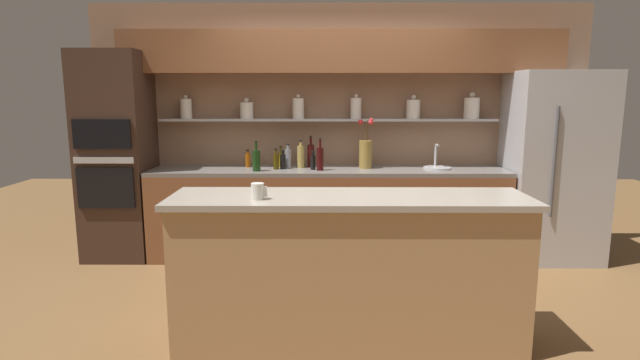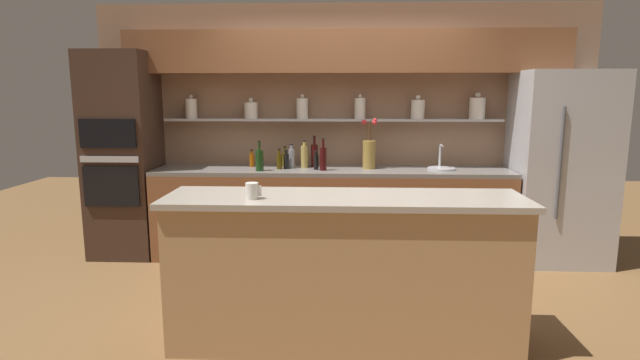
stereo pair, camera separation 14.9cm
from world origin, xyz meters
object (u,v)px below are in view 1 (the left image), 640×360
at_px(bottle_spirit_4, 288,158).
at_px(bottle_wine_6, 256,160).
at_px(oven_tower, 117,156).
at_px(sink_fixture, 437,166).
at_px(bottle_oil_8, 281,159).
at_px(coffee_mug, 258,191).
at_px(refrigerator, 553,167).
at_px(bottle_wine_7, 320,158).
at_px(bottle_sauce_2, 313,162).
at_px(bottle_sauce_1, 283,161).
at_px(bottle_spirit_3, 301,156).
at_px(bottle_sauce_5, 248,160).
at_px(bottle_oil_9, 276,161).
at_px(flower_vase, 366,152).
at_px(bottle_wine_0, 311,155).

height_order(bottle_spirit_4, bottle_wine_6, bottle_wine_6).
height_order(oven_tower, sink_fixture, oven_tower).
xyz_separation_m(oven_tower, bottle_oil_8, (1.66, 0.14, -0.04)).
relative_size(oven_tower, coffee_mug, 20.23).
bearing_deg(sink_fixture, coffee_mug, -128.65).
relative_size(refrigerator, bottle_wine_7, 5.90).
bearing_deg(bottle_sauce_2, bottle_spirit_4, 157.85).
xyz_separation_m(oven_tower, sink_fixture, (3.27, 0.01, -0.10)).
height_order(bottle_sauce_1, bottle_oil_8, bottle_oil_8).
distance_m(oven_tower, bottle_spirit_4, 1.74).
xyz_separation_m(bottle_sauce_2, bottle_spirit_4, (-0.26, 0.11, 0.02)).
distance_m(bottle_spirit_3, bottle_sauce_5, 0.56).
bearing_deg(bottle_wine_6, bottle_sauce_2, 10.40).
xyz_separation_m(bottle_sauce_1, bottle_sauce_5, (-0.38, 0.13, -0.00)).
relative_size(bottle_spirit_4, bottle_wine_7, 0.78).
bearing_deg(bottle_oil_8, bottle_spirit_4, -45.54).
relative_size(refrigerator, bottle_oil_9, 8.92).
bearing_deg(bottle_oil_8, bottle_sauce_5, -177.97).
height_order(flower_vase, bottle_oil_8, flower_vase).
relative_size(bottle_sauce_5, bottle_oil_9, 0.86).
relative_size(sink_fixture, coffee_mug, 2.71).
bearing_deg(bottle_oil_8, flower_vase, -5.62).
relative_size(refrigerator, bottle_spirit_3, 6.66).
bearing_deg(refrigerator, flower_vase, 177.26).
height_order(bottle_sauce_1, bottle_wine_6, bottle_wine_6).
bearing_deg(sink_fixture, bottle_wine_6, -175.01).
distance_m(sink_fixture, bottle_spirit_3, 1.40).
height_order(bottle_wine_7, coffee_mug, bottle_wine_7).
relative_size(flower_vase, bottle_wine_7, 1.60).
bearing_deg(refrigerator, bottle_spirit_3, 177.20).
distance_m(flower_vase, bottle_sauce_1, 0.85).
xyz_separation_m(bottle_sauce_2, bottle_sauce_5, (-0.68, 0.17, -0.00)).
relative_size(bottle_sauce_2, bottle_spirit_3, 0.67).
xyz_separation_m(flower_vase, bottle_sauce_2, (-0.54, -0.10, -0.08)).
bearing_deg(flower_vase, coffee_mug, -112.83).
height_order(bottle_wine_6, bottle_oil_9, bottle_wine_6).
xyz_separation_m(oven_tower, bottle_sauce_1, (1.69, 0.00, -0.05)).
xyz_separation_m(bottle_sauce_5, coffee_mug, (0.38, -2.09, 0.07)).
xyz_separation_m(bottle_sauce_2, bottle_wine_6, (-0.56, -0.10, 0.03)).
xyz_separation_m(bottle_sauce_1, bottle_wine_7, (0.38, -0.09, 0.04)).
xyz_separation_m(oven_tower, bottle_spirit_4, (1.74, 0.06, -0.02)).
bearing_deg(bottle_spirit_3, bottle_wine_6, -151.28).
relative_size(sink_fixture, bottle_sauce_1, 1.43).
height_order(bottle_wine_0, bottle_wine_7, bottle_wine_0).
bearing_deg(bottle_spirit_4, bottle_spirit_3, 11.93).
height_order(refrigerator, bottle_spirit_3, refrigerator).
relative_size(refrigerator, bottle_spirit_4, 7.55).
relative_size(refrigerator, bottle_sauce_1, 9.67).
bearing_deg(bottle_sauce_1, sink_fixture, 0.43).
bearing_deg(flower_vase, bottle_sauce_2, -169.63).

